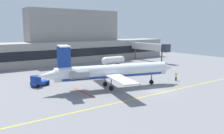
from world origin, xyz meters
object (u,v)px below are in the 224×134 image
Objects in this scene: pushback_tractor at (38,81)px; regional_jet at (111,72)px; baggage_tug at (75,72)px; marshaller at (176,77)px; fuel_tank at (113,60)px.

regional_jet is at bearing -40.70° from pushback_tractor.
regional_jet reaches higher than baggage_tug.
baggage_tug is 24.29m from marshaller.
pushback_tractor is 29.76m from marshaller.
fuel_tank is (28.76, 14.08, 0.52)m from pushback_tractor.
baggage_tug reaches higher than marshaller.
regional_jet is 29.56m from fuel_tank.
marshaller is (15.68, -3.03, -2.34)m from regional_jet.
regional_jet is 15.61m from baggage_tug.
fuel_tank is at bearing 26.08° from pushback_tractor.
baggage_tug is at bearing 27.38° from pushback_tractor.
marshaller is at bearing -93.95° from fuel_tank.
regional_jet is 14.99m from pushback_tractor.
baggage_tug is (-0.11, 15.43, -2.35)m from regional_jet.
baggage_tug is at bearing 130.53° from marshaller.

